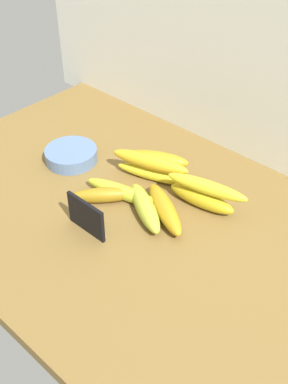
{
  "coord_description": "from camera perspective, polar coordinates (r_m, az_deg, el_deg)",
  "views": [
    {
      "loc": [
        64.49,
        -59.62,
        77.08
      ],
      "look_at": [
        6.33,
        3.35,
        8.0
      ],
      "focal_mm": 44.45,
      "sensor_mm": 36.0,
      "label": 1
    }
  ],
  "objects": [
    {
      "name": "banana_0",
      "position": [
        1.15,
        -4.94,
        -0.37
      ],
      "size": [
        13.54,
        14.23,
        3.74
      ],
      "primitive_type": "ellipsoid",
      "rotation": [
        0.0,
        0.0,
        3.97
      ],
      "color": "olive",
      "rests_on": "counter_top"
    },
    {
      "name": "counter_top",
      "position": [
        1.16,
        -3.43,
        -1.93
      ],
      "size": [
        110.0,
        76.0,
        3.0
      ],
      "primitive_type": "cube",
      "color": "brown",
      "rests_on": "ground"
    },
    {
      "name": "chalkboard_sign",
      "position": [
        1.06,
        -6.92,
        -3.07
      ],
      "size": [
        11.0,
        1.8,
        8.4
      ],
      "color": "black",
      "rests_on": "counter_top"
    },
    {
      "name": "banana_4",
      "position": [
        1.15,
        -2.53,
        -0.05
      ],
      "size": [
        20.69,
        8.34,
        3.62
      ],
      "primitive_type": "ellipsoid",
      "rotation": [
        0.0,
        0.0,
        3.38
      ],
      "color": "gold",
      "rests_on": "counter_top"
    },
    {
      "name": "fruit_bowl",
      "position": [
        1.29,
        -8.73,
        4.41
      ],
      "size": [
        13.98,
        13.98,
        3.54
      ],
      "primitive_type": "cylinder",
      "color": "#5875A1",
      "rests_on": "counter_top"
    },
    {
      "name": "banana_3",
      "position": [
        1.1,
        2.49,
        -2.02
      ],
      "size": [
        18.34,
        12.95,
        4.38
      ],
      "primitive_type": "ellipsoid",
      "rotation": [
        0.0,
        0.0,
        2.63
      ],
      "color": "#B88A1A",
      "rests_on": "counter_top"
    },
    {
      "name": "banana_8",
      "position": [
        1.19,
        0.71,
        3.67
      ],
      "size": [
        20.87,
        9.9,
        3.89
      ],
      "primitive_type": "ellipsoid",
      "rotation": [
        0.0,
        0.0,
        0.3
      ],
      "color": "gold",
      "rests_on": "banana_1"
    },
    {
      "name": "banana_7",
      "position": [
        1.11,
        7.52,
        0.6
      ],
      "size": [
        20.26,
        8.02,
        3.38
      ],
      "primitive_type": "ellipsoid",
      "rotation": [
        0.0,
        0.0,
        0.24
      ],
      "color": "yellow",
      "rests_on": "banana_5"
    },
    {
      "name": "banana_1",
      "position": [
        1.21,
        1.34,
        2.14
      ],
      "size": [
        20.94,
        10.0,
        3.35
      ],
      "primitive_type": "ellipsoid",
      "rotation": [
        0.0,
        0.0,
        0.33
      ],
      "color": "yellow",
      "rests_on": "counter_top"
    },
    {
      "name": "back_wall",
      "position": [
        1.25,
        9.49,
        18.72
      ],
      "size": [
        130.0,
        2.0,
        70.0
      ],
      "primitive_type": "cube",
      "color": "silver",
      "rests_on": "ground"
    },
    {
      "name": "banana_2",
      "position": [
        1.1,
        0.12,
        -1.88
      ],
      "size": [
        17.69,
        12.69,
        4.33
      ],
      "primitive_type": "ellipsoid",
      "rotation": [
        0.0,
        0.0,
        2.62
      ],
      "color": "gold",
      "rests_on": "counter_top"
    },
    {
      "name": "banana_5",
      "position": [
        1.14,
        6.89,
        -0.78
      ],
      "size": [
        17.46,
        6.49,
        4.26
      ],
      "primitive_type": "ellipsoid",
      "rotation": [
        0.0,
        0.0,
        0.13
      ],
      "color": "gold",
      "rests_on": "counter_top"
    },
    {
      "name": "banana_6",
      "position": [
        1.2,
        1.58,
        3.9
      ],
      "size": [
        16.71,
        11.59,
        4.22
      ],
      "primitive_type": "ellipsoid",
      "rotation": [
        0.0,
        0.0,
        0.49
      ],
      "color": "#A38819",
      "rests_on": "banana_1"
    }
  ]
}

